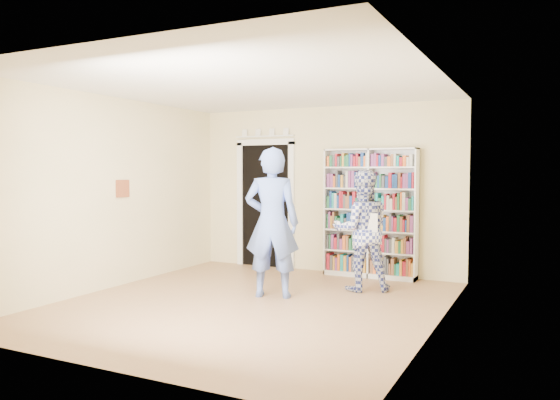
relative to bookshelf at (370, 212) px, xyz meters
The scene contains 11 objects.
floor 2.68m from the bookshelf, 109.07° to the right, with size 5.00×5.00×0.00m, color #A2714E.
ceiling 3.00m from the bookshelf, 109.07° to the right, with size 5.00×5.00×0.00m, color white.
wall_back 0.89m from the bookshelf, 169.12° to the left, with size 4.50×4.50×0.00m, color beige.
wall_left 3.87m from the bookshelf, 142.55° to the right, with size 5.00×5.00×0.00m, color beige.
wall_right 2.77m from the bookshelf, 58.45° to the right, with size 5.00×5.00×0.00m, color beige.
bookshelf is the anchor object (origin of this frame).
doorway 1.92m from the bookshelf, behind, with size 1.10×0.08×2.43m.
wall_art 3.74m from the bookshelf, 144.81° to the right, with size 0.03×0.25×0.25m, color brown.
man_blue 2.02m from the bookshelf, 112.02° to the right, with size 0.71×0.47×1.96m, color #5B77CC.
man_plaid 1.01m from the bookshelf, 79.62° to the right, with size 0.81×0.63×1.67m, color navy.
paper_sheet 1.21m from the bookshelf, 73.27° to the right, with size 0.20×0.01×0.28m, color white.
Camera 1 is at (3.29, -5.84, 1.65)m, focal length 35.00 mm.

